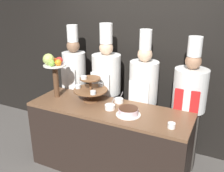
% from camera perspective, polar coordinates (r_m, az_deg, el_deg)
% --- Properties ---
extents(wall_back, '(10.00, 0.06, 2.80)m').
position_cam_1_polar(wall_back, '(3.67, 5.56, 7.59)').
color(wall_back, black).
rests_on(wall_back, ground_plane).
extents(buffet_counter, '(2.00, 0.65, 0.90)m').
position_cam_1_polar(buffet_counter, '(3.25, -0.79, -12.20)').
color(buffet_counter, black).
rests_on(buffet_counter, ground_plane).
extents(tiered_stand, '(0.44, 0.44, 0.35)m').
position_cam_1_polar(tiered_stand, '(3.19, -4.98, -0.51)').
color(tiered_stand, brown).
rests_on(tiered_stand, buffet_counter).
extents(fruit_pedestal, '(0.29, 0.29, 0.59)m').
position_cam_1_polar(fruit_pedestal, '(3.32, -13.27, 4.38)').
color(fruit_pedestal, brown).
rests_on(fruit_pedestal, buffet_counter).
extents(cake_round, '(0.28, 0.28, 0.09)m').
position_cam_1_polar(cake_round, '(2.85, 3.76, -5.86)').
color(cake_round, white).
rests_on(cake_round, buffet_counter).
extents(cup_white, '(0.08, 0.08, 0.06)m').
position_cam_1_polar(cup_white, '(2.66, 13.44, -8.77)').
color(cup_white, white).
rests_on(cup_white, buffet_counter).
extents(serving_bowl_near, '(0.12, 0.12, 0.16)m').
position_cam_1_polar(serving_bowl_near, '(2.99, -0.48, -4.81)').
color(serving_bowl_near, white).
rests_on(serving_bowl_near, buffet_counter).
extents(serving_bowl_far, '(0.11, 0.11, 0.16)m').
position_cam_1_polar(serving_bowl_far, '(3.17, 1.58, -3.32)').
color(serving_bowl_far, white).
rests_on(serving_bowl_far, buffet_counter).
extents(chef_left, '(0.34, 0.34, 1.79)m').
position_cam_1_polar(chef_left, '(3.82, -8.49, 1.44)').
color(chef_left, '#28282D').
rests_on(chef_left, ground_plane).
extents(chef_center_left, '(0.40, 0.40, 1.84)m').
position_cam_1_polar(chef_center_left, '(3.55, -1.28, 0.26)').
color(chef_center_left, black).
rests_on(chef_center_left, ground_plane).
extents(chef_center_right, '(0.38, 0.38, 1.79)m').
position_cam_1_polar(chef_center_right, '(3.36, 7.13, -1.58)').
color(chef_center_right, '#28282D').
rests_on(chef_center_right, ground_plane).
extents(chef_right, '(0.41, 0.41, 1.75)m').
position_cam_1_polar(chef_right, '(3.25, 17.11, -3.55)').
color(chef_right, '#38332D').
rests_on(chef_right, ground_plane).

